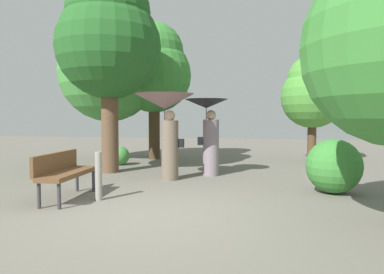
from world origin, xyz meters
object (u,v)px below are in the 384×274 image
at_px(park_bench, 64,171).
at_px(tree_near_left, 109,65).
at_px(tree_mid_right, 313,92).
at_px(person_left, 166,114).
at_px(path_marker_post, 99,176).
at_px(tree_far_back, 154,68).
at_px(person_right, 208,124).
at_px(tree_mid_left, 109,36).

bearing_deg(park_bench, tree_near_left, 12.94).
distance_m(park_bench, tree_mid_right, 8.63).
distance_m(person_left, path_marker_post, 2.56).
relative_size(park_bench, tree_far_back, 0.32).
height_order(person_left, person_right, person_left).
relative_size(person_left, tree_far_back, 0.42).
height_order(park_bench, tree_mid_left, tree_mid_left).
bearing_deg(person_left, person_right, -56.47).
xyz_separation_m(tree_mid_right, tree_far_back, (-5.40, -0.38, 0.86)).
height_order(person_left, tree_near_left, tree_near_left).
relative_size(tree_near_left, tree_far_back, 1.08).
distance_m(tree_near_left, tree_far_back, 1.55).
relative_size(person_left, person_right, 1.05).
bearing_deg(tree_mid_left, person_right, -1.11).
bearing_deg(person_left, tree_near_left, 32.52).
height_order(person_left, tree_mid_right, tree_mid_right).
xyz_separation_m(person_left, tree_mid_left, (-1.75, 0.83, 2.04)).
bearing_deg(path_marker_post, park_bench, -177.37).
distance_m(tree_mid_left, tree_far_back, 3.21).
height_order(park_bench, tree_far_back, tree_far_back).
distance_m(tree_far_back, path_marker_post, 6.85).
relative_size(tree_near_left, tree_mid_left, 0.98).
bearing_deg(path_marker_post, person_right, 62.64).
height_order(tree_mid_right, path_marker_post, tree_mid_right).
relative_size(person_right, path_marker_post, 2.25).
bearing_deg(tree_mid_left, person_left, -25.22).
xyz_separation_m(tree_far_back, path_marker_post, (0.82, -6.21, -2.77)).
xyz_separation_m(tree_near_left, path_marker_post, (2.28, -5.71, -2.85)).
height_order(person_left, park_bench, person_left).
relative_size(person_left, tree_near_left, 0.39).
distance_m(person_right, tree_near_left, 5.10).
height_order(tree_near_left, path_marker_post, tree_near_left).
xyz_separation_m(park_bench, tree_near_left, (-1.65, 5.74, 2.77)).
height_order(tree_mid_left, tree_mid_right, tree_mid_left).
xyz_separation_m(tree_near_left, tree_far_back, (1.47, 0.49, -0.08)).
xyz_separation_m(tree_mid_left, path_marker_post, (1.10, -3.04, -3.16)).
distance_m(park_bench, tree_far_back, 6.79).
relative_size(person_right, park_bench, 1.26).
height_order(tree_near_left, tree_far_back, tree_near_left).
relative_size(park_bench, tree_near_left, 0.29).
distance_m(tree_near_left, tree_mid_left, 2.94).
bearing_deg(tree_near_left, person_left, -50.05).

